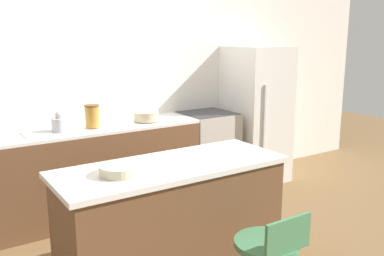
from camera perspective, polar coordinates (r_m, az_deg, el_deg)
ground_plane at (r=4.58m, az=-7.56°, el=-11.74°), size 14.00×14.00×0.00m
wall_back at (r=4.80m, az=-11.32°, el=5.41°), size 8.00×0.06×2.60m
back_counter at (r=4.56m, az=-13.45°, el=-5.75°), size 2.34×0.59×0.95m
kitchen_island at (r=3.31m, az=-2.67°, el=-12.55°), size 1.72×0.67×0.94m
oven_range at (r=5.21m, az=2.07°, el=-3.08°), size 0.61×0.60×0.95m
refrigerator at (r=5.52m, az=8.56°, el=1.80°), size 0.68×0.72×1.72m
kettle at (r=4.31m, az=-17.20°, el=0.64°), size 0.16×0.16×0.20m
mixing_bowl at (r=4.65m, az=-6.08°, el=1.57°), size 0.27×0.27×0.10m
canister_jar at (r=4.40m, az=-13.16°, el=1.57°), size 0.15×0.15×0.23m
fruit_bowl at (r=2.95m, az=-9.47°, el=-5.48°), size 0.29×0.29×0.07m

